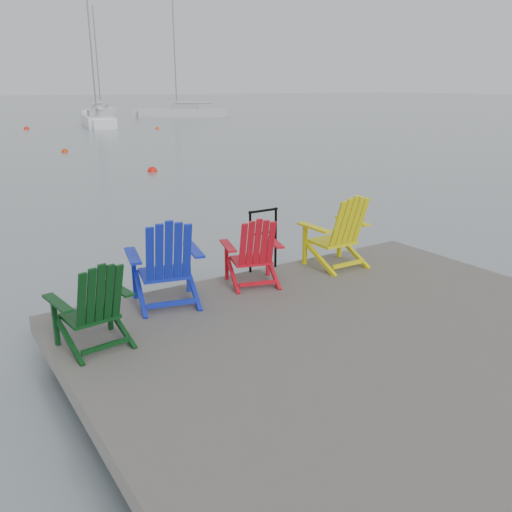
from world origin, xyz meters
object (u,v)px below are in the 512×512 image
chair_red (253,251)px  sailboat_near (98,121)px  handrail (263,234)px  buoy_b (65,152)px  chair_green (93,304)px  sailboat_far (181,113)px  buoy_c (158,129)px  buoy_d (27,129)px  chair_yellow (339,231)px  chair_blue (166,262)px  buoy_a (152,172)px  sailboat_mid (101,113)px

chair_red → sailboat_near: 39.74m
handrail → chair_red: size_ratio=0.95×
buoy_b → sailboat_near: bearing=68.0°
chair_green → sailboat_near: sailboat_near is taller
chair_red → sailboat_far: sailboat_far is taller
buoy_c → sailboat_near: bearing=117.2°
buoy_b → buoy_d: buoy_d is taller
chair_yellow → sailboat_near: sailboat_near is taller
chair_blue → chair_yellow: size_ratio=1.01×
chair_blue → buoy_a: size_ratio=2.98×
chair_green → buoy_b: chair_green is taller
buoy_a → buoy_c: size_ratio=1.12×
chair_yellow → buoy_c: (11.05, 33.11, -1.05)m
sailboat_near → chair_yellow: bearing=-90.6°
chair_red → sailboat_far: (21.13, 47.14, -0.62)m
chair_yellow → buoy_a: (2.55, 13.43, -1.05)m
chair_yellow → sailboat_near: bearing=78.1°
chair_yellow → buoy_d: bearing=86.0°
chair_green → chair_blue: 1.27m
chair_blue → buoy_d: (5.46, 38.04, -1.06)m
chair_green → chair_yellow: (3.81, 0.65, 0.07)m
chair_yellow → buoy_d: (2.73, 38.04, -1.05)m
chair_blue → chair_red: 1.26m
chair_yellow → buoy_d: 38.16m
sailboat_mid → sailboat_far: bearing=-9.5°
buoy_a → buoy_b: (-1.16, 8.17, 0.00)m
chair_blue → buoy_c: chair_blue is taller
buoy_a → buoy_c: bearing=66.6°
buoy_a → chair_blue: bearing=-111.5°
chair_red → sailboat_near: sailboat_near is taller
sailboat_mid → buoy_c: bearing=-67.4°
chair_red → buoy_a: chair_red is taller
chair_red → buoy_d: (4.20, 38.02, -0.98)m
chair_red → handrail: bearing=62.4°
chair_green → buoy_c: bearing=59.2°
chair_blue → chair_yellow: (2.73, -0.00, -0.01)m
chair_red → buoy_b: bearing=99.5°
chair_red → buoy_b: (2.86, 21.58, -0.98)m
buoy_c → chair_blue: bearing=-112.6°
chair_green → buoy_a: size_ratio=2.55×
buoy_a → buoy_b: buoy_a is taller
chair_yellow → buoy_d: chair_yellow is taller
sailboat_mid → buoy_c: size_ratio=33.65×
chair_yellow → sailboat_mid: bearing=76.4°
sailboat_far → buoy_a: size_ratio=31.57×
handrail → sailboat_far: (20.66, 46.67, -0.69)m
sailboat_far → buoy_b: bearing=-179.1°
sailboat_mid → buoy_b: sailboat_mid is taller
chair_green → buoy_d: size_ratio=2.31×
chair_red → chair_yellow: size_ratio=0.87×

